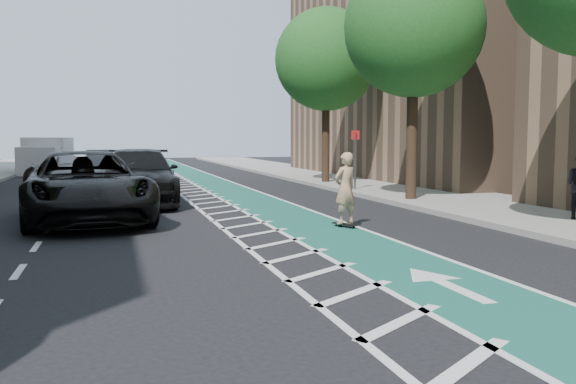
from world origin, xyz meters
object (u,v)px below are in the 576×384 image
object	(u,v)px
suv_near	(85,186)
suv_far	(138,177)
barrel_a	(96,194)
skateboarder	(345,188)

from	to	relation	value
suv_near	suv_far	bearing A→B (deg)	63.02
suv_near	barrel_a	size ratio (longest dim) A/B	6.71
skateboarder	suv_near	size ratio (longest dim) A/B	0.26
barrel_a	skateboarder	bearing A→B (deg)	-44.68
skateboarder	suv_far	distance (m)	8.31
barrel_a	suv_far	bearing A→B (deg)	39.78
skateboarder	suv_far	size ratio (longest dim) A/B	0.28
suv_far	skateboarder	bearing A→B (deg)	-53.33
suv_near	suv_far	xyz separation A→B (m)	(1.51, 3.98, -0.01)
skateboarder	suv_near	distance (m)	6.78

